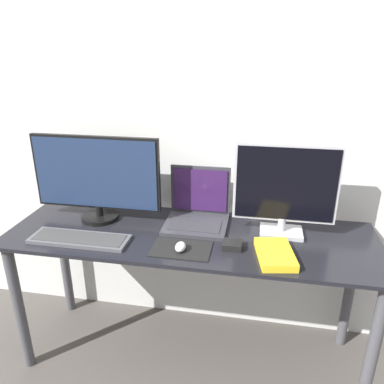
% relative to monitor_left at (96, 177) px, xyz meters
% --- Properties ---
extents(wall_back, '(7.00, 0.05, 2.50)m').
position_rel_monitor_left_xyz_m(wall_back, '(0.48, 0.26, 0.31)').
color(wall_back, silver).
rests_on(wall_back, ground_plane).
extents(desk, '(1.73, 0.56, 0.72)m').
position_rel_monitor_left_xyz_m(desk, '(0.48, -0.08, -0.34)').
color(desk, black).
rests_on(desk, ground_plane).
extents(monitor_left, '(0.64, 0.19, 0.43)m').
position_rel_monitor_left_xyz_m(monitor_left, '(0.00, 0.00, 0.00)').
color(monitor_left, black).
rests_on(monitor_left, desk).
extents(monitor_right, '(0.46, 0.14, 0.43)m').
position_rel_monitor_left_xyz_m(monitor_right, '(0.90, 0.00, 0.00)').
color(monitor_right, '#B2B2B7').
rests_on(monitor_right, desk).
extents(laptop, '(0.30, 0.27, 0.27)m').
position_rel_monitor_left_xyz_m(laptop, '(0.50, 0.05, -0.16)').
color(laptop, '#333338').
rests_on(laptop, desk).
extents(keyboard, '(0.45, 0.14, 0.02)m').
position_rel_monitor_left_xyz_m(keyboard, '(0.00, -0.24, -0.21)').
color(keyboard, '#4C4C51').
rests_on(keyboard, desk).
extents(mousepad, '(0.26, 0.17, 0.00)m').
position_rel_monitor_left_xyz_m(mousepad, '(0.47, -0.23, -0.22)').
color(mousepad, black).
rests_on(mousepad, desk).
extents(mouse, '(0.04, 0.07, 0.04)m').
position_rel_monitor_left_xyz_m(mouse, '(0.47, -0.25, -0.20)').
color(mouse, silver).
rests_on(mouse, mousepad).
extents(book, '(0.18, 0.25, 0.03)m').
position_rel_monitor_left_xyz_m(book, '(0.87, -0.22, -0.21)').
color(book, yellow).
rests_on(book, desk).
extents(power_brick, '(0.08, 0.08, 0.03)m').
position_rel_monitor_left_xyz_m(power_brick, '(0.69, -0.17, -0.21)').
color(power_brick, black).
rests_on(power_brick, desk).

